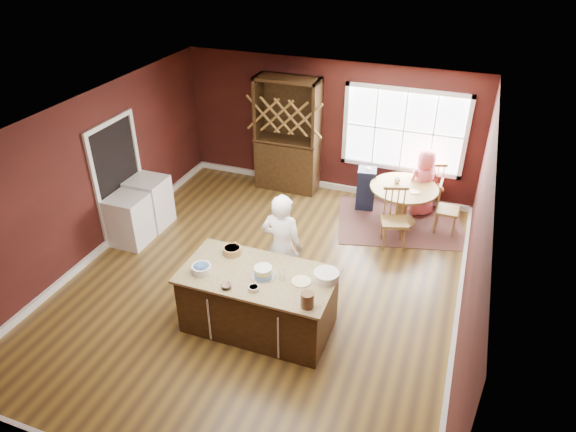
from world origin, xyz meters
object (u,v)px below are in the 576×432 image
object	(u,v)px
layer_cake	(263,272)
chair_east	(448,208)
chair_north	(431,183)
dryer	(150,202)
high_chair	(366,188)
dining_table	(403,197)
kitchen_island	(259,302)
toddler	(368,170)
hutch	(288,135)
seated_woman	(423,183)
washer	(129,220)
chair_south	(395,219)
baker	(282,247)

from	to	relation	value
layer_cake	chair_east	bearing A→B (deg)	58.69
chair_east	chair_north	distance (m)	0.92
dryer	high_chair	bearing A→B (deg)	29.23
dining_table	chair_north	size ratio (longest dim) A/B	1.19
kitchen_island	chair_east	bearing A→B (deg)	57.60
kitchen_island	chair_north	size ratio (longest dim) A/B	2.01
toddler	hutch	bearing A→B (deg)	171.81
seated_woman	toddler	xyz separation A→B (m)	(-1.04, -0.11, 0.14)
washer	layer_cake	bearing A→B (deg)	-21.57
chair_north	washer	size ratio (longest dim) A/B	1.16
chair_south	chair_east	bearing A→B (deg)	26.12
high_chair	toddler	bearing A→B (deg)	51.70
chair_north	hutch	distance (m)	3.00
dryer	layer_cake	bearing A→B (deg)	-31.15
chair_east	dryer	xyz separation A→B (m)	(-5.19, -1.65, -0.03)
baker	chair_north	size ratio (longest dim) A/B	1.67
washer	chair_south	bearing A→B (deg)	18.95
toddler	dryer	bearing A→B (deg)	-150.55
layer_cake	high_chair	distance (m)	3.95
dining_table	toddler	bearing A→B (deg)	154.98
baker	chair_east	size ratio (longest dim) A/B	1.75
dining_table	high_chair	world-z (taller)	high_chair
dining_table	chair_east	size ratio (longest dim) A/B	1.25
chair_east	dryer	bearing A→B (deg)	108.51
baker	seated_woman	distance (m)	3.62
dining_table	dryer	world-z (taller)	dryer
kitchen_island	dryer	xyz separation A→B (m)	(-2.97, 1.84, 0.03)
layer_cake	dining_table	bearing A→B (deg)	69.66
dining_table	washer	world-z (taller)	washer
chair_north	toddler	xyz separation A→B (m)	(-1.16, -0.43, 0.29)
chair_south	washer	bearing A→B (deg)	-178.91
layer_cake	chair_south	xyz separation A→B (m)	(1.31, 2.71, -0.45)
chair_east	chair_south	distance (m)	1.14
washer	dining_table	bearing A→B (deg)	28.11
seated_woman	hutch	size ratio (longest dim) A/B	0.57
chair_north	dryer	world-z (taller)	chair_north
chair_north	hutch	bearing A→B (deg)	-15.36
dryer	toddler	bearing A→B (deg)	29.45
dining_table	high_chair	bearing A→B (deg)	157.08
layer_cake	seated_woman	world-z (taller)	seated_woman
baker	hutch	size ratio (longest dim) A/B	0.74
high_chair	hutch	bearing A→B (deg)	161.27
hutch	chair_north	bearing A→B (deg)	3.40
high_chair	chair_south	bearing A→B (deg)	-66.37
dining_table	baker	bearing A→B (deg)	-116.02
baker	chair_east	distance (m)	3.49
chair_east	chair_south	size ratio (longest dim) A/B	0.93
seated_woman	dryer	xyz separation A→B (m)	(-4.67, -2.16, -0.20)
dining_table	washer	distance (m)	4.96
seated_woman	hutch	distance (m)	2.85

